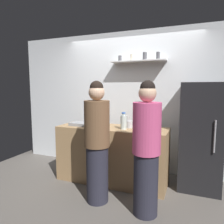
{
  "coord_description": "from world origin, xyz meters",
  "views": [
    {
      "loc": [
        1.12,
        -2.57,
        1.57
      ],
      "look_at": [
        -0.12,
        0.55,
        1.17
      ],
      "focal_mm": 33.31,
      "sensor_mm": 36.0,
      "label": 1
    }
  ],
  "objects_px": {
    "baking_pan": "(81,124)",
    "person_brown_jacket": "(97,143)",
    "water_bottle_plastic": "(124,122)",
    "person_pink_top": "(146,150)",
    "refrigerator": "(201,136)",
    "utensil_holder": "(129,124)",
    "wine_bottle_dark_glass": "(148,125)",
    "wine_bottle_pale_glass": "(156,120)"
  },
  "relations": [
    {
      "from": "baking_pan",
      "to": "person_pink_top",
      "type": "bearing_deg",
      "value": -27.02
    },
    {
      "from": "refrigerator",
      "to": "utensil_holder",
      "type": "distance_m",
      "value": 1.12
    },
    {
      "from": "wine_bottle_pale_glass",
      "to": "water_bottle_plastic",
      "type": "height_order",
      "value": "wine_bottle_pale_glass"
    },
    {
      "from": "refrigerator",
      "to": "utensil_holder",
      "type": "bearing_deg",
      "value": -166.93
    },
    {
      "from": "wine_bottle_pale_glass",
      "to": "water_bottle_plastic",
      "type": "bearing_deg",
      "value": -144.91
    },
    {
      "from": "refrigerator",
      "to": "wine_bottle_dark_glass",
      "type": "height_order",
      "value": "refrigerator"
    },
    {
      "from": "baking_pan",
      "to": "person_brown_jacket",
      "type": "height_order",
      "value": "person_brown_jacket"
    },
    {
      "from": "wine_bottle_pale_glass",
      "to": "utensil_holder",
      "type": "bearing_deg",
      "value": -158.88
    },
    {
      "from": "wine_bottle_pale_glass",
      "to": "wine_bottle_dark_glass",
      "type": "height_order",
      "value": "wine_bottle_pale_glass"
    },
    {
      "from": "wine_bottle_pale_glass",
      "to": "person_pink_top",
      "type": "distance_m",
      "value": 0.95
    },
    {
      "from": "water_bottle_plastic",
      "to": "person_pink_top",
      "type": "distance_m",
      "value": 0.81
    },
    {
      "from": "baking_pan",
      "to": "wine_bottle_dark_glass",
      "type": "xyz_separation_m",
      "value": [
        1.19,
        -0.15,
        0.08
      ]
    },
    {
      "from": "baking_pan",
      "to": "person_brown_jacket",
      "type": "xyz_separation_m",
      "value": [
        0.6,
        -0.6,
        -0.13
      ]
    },
    {
      "from": "utensil_holder",
      "to": "baking_pan",
      "type": "bearing_deg",
      "value": -172.78
    },
    {
      "from": "water_bottle_plastic",
      "to": "person_pink_top",
      "type": "relative_size",
      "value": 0.16
    },
    {
      "from": "utensil_holder",
      "to": "wine_bottle_dark_glass",
      "type": "height_order",
      "value": "wine_bottle_dark_glass"
    },
    {
      "from": "refrigerator",
      "to": "person_pink_top",
      "type": "distance_m",
      "value": 1.19
    },
    {
      "from": "refrigerator",
      "to": "baking_pan",
      "type": "height_order",
      "value": "refrigerator"
    },
    {
      "from": "utensil_holder",
      "to": "wine_bottle_dark_glass",
      "type": "bearing_deg",
      "value": -35.21
    },
    {
      "from": "refrigerator",
      "to": "wine_bottle_pale_glass",
      "type": "height_order",
      "value": "refrigerator"
    },
    {
      "from": "water_bottle_plastic",
      "to": "person_pink_top",
      "type": "bearing_deg",
      "value": -50.73
    },
    {
      "from": "baking_pan",
      "to": "person_pink_top",
      "type": "relative_size",
      "value": 0.21
    },
    {
      "from": "water_bottle_plastic",
      "to": "refrigerator",
      "type": "bearing_deg",
      "value": 20.07
    },
    {
      "from": "wine_bottle_dark_glass",
      "to": "person_pink_top",
      "type": "xyz_separation_m",
      "value": [
        0.09,
        -0.51,
        -0.21
      ]
    },
    {
      "from": "utensil_holder",
      "to": "water_bottle_plastic",
      "type": "bearing_deg",
      "value": -104.98
    },
    {
      "from": "utensil_holder",
      "to": "wine_bottle_dark_glass",
      "type": "relative_size",
      "value": 0.7
    },
    {
      "from": "refrigerator",
      "to": "wine_bottle_pale_glass",
      "type": "xyz_separation_m",
      "value": [
        -0.67,
        -0.09,
        0.22
      ]
    },
    {
      "from": "refrigerator",
      "to": "person_brown_jacket",
      "type": "bearing_deg",
      "value": -143.8
    },
    {
      "from": "baking_pan",
      "to": "person_pink_top",
      "type": "distance_m",
      "value": 1.45
    },
    {
      "from": "person_pink_top",
      "to": "wine_bottle_pale_glass",
      "type": "bearing_deg",
      "value": 129.29
    },
    {
      "from": "wine_bottle_dark_glass",
      "to": "person_pink_top",
      "type": "relative_size",
      "value": 0.18
    },
    {
      "from": "person_brown_jacket",
      "to": "person_pink_top",
      "type": "relative_size",
      "value": 1.0
    },
    {
      "from": "wine_bottle_pale_glass",
      "to": "water_bottle_plastic",
      "type": "relative_size",
      "value": 1.22
    },
    {
      "from": "utensil_holder",
      "to": "water_bottle_plastic",
      "type": "xyz_separation_m",
      "value": [
        -0.04,
        -0.16,
        0.06
      ]
    },
    {
      "from": "person_brown_jacket",
      "to": "person_pink_top",
      "type": "height_order",
      "value": "person_brown_jacket"
    },
    {
      "from": "refrigerator",
      "to": "utensil_holder",
      "type": "height_order",
      "value": "refrigerator"
    },
    {
      "from": "utensil_holder",
      "to": "wine_bottle_pale_glass",
      "type": "distance_m",
      "value": 0.44
    },
    {
      "from": "utensil_holder",
      "to": "wine_bottle_pale_glass",
      "type": "xyz_separation_m",
      "value": [
        0.41,
        0.16,
        0.07
      ]
    },
    {
      "from": "refrigerator",
      "to": "person_pink_top",
      "type": "bearing_deg",
      "value": -121.89
    },
    {
      "from": "water_bottle_plastic",
      "to": "person_brown_jacket",
      "type": "xyz_separation_m",
      "value": [
        -0.19,
        -0.55,
        -0.22
      ]
    },
    {
      "from": "wine_bottle_dark_glass",
      "to": "person_brown_jacket",
      "type": "distance_m",
      "value": 0.78
    },
    {
      "from": "baking_pan",
      "to": "person_pink_top",
      "type": "height_order",
      "value": "person_pink_top"
    }
  ]
}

